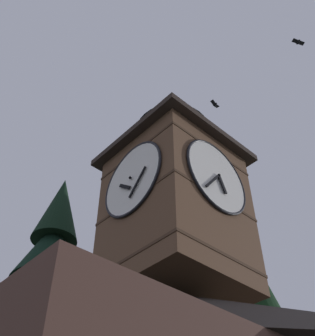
% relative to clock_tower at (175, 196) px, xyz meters
% --- Properties ---
extents(clock_tower, '(4.63, 4.63, 9.04)m').
position_rel_clock_tower_xyz_m(clock_tower, '(0.00, 0.00, 0.00)').
color(clock_tower, brown).
rests_on(clock_tower, building_main).
extents(flying_bird_high, '(0.62, 0.27, 0.14)m').
position_rel_clock_tower_xyz_m(flying_bird_high, '(-3.10, 0.10, 7.61)').
color(flying_bird_high, black).
extents(flying_bird_low, '(0.71, 0.45, 0.17)m').
position_rel_clock_tower_xyz_m(flying_bird_low, '(-5.03, 4.56, 10.30)').
color(flying_bird_low, black).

